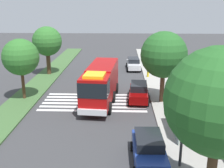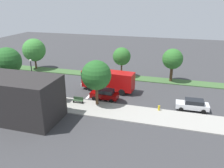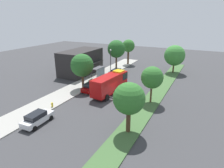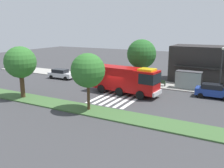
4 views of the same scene
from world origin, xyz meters
The scene contains 19 objects.
ground_plane centered at (0.00, 0.00, 0.00)m, with size 120.00×120.00×0.00m, color #38383A.
sidewalk centered at (0.00, 7.92, 0.07)m, with size 60.00×4.73×0.14m, color #9E9B93.
median_strip centered at (0.00, -7.05, 0.07)m, with size 60.00×3.00×0.14m, color #3D6033.
crosswalk centered at (0.90, 0.00, 0.01)m, with size 4.95×9.99×0.01m.
fire_truck centered at (1.16, 0.66, 2.04)m, with size 9.37×3.27×3.67m.
parked_car_west centered at (-12.92, 4.35, 0.84)m, with size 4.59×2.11×1.63m.
parked_car_mid centered at (0.27, 4.35, 0.89)m, with size 4.48×2.18×1.75m.
parked_car_east centered at (11.32, 4.35, 0.90)m, with size 4.38×2.10×1.74m.
bus_stop_shelter centered at (7.70, 6.88, 1.89)m, with size 3.50×1.40×2.46m.
bench_near_shelter centered at (3.70, 6.90, 0.59)m, with size 1.60×0.50×0.90m.
street_lamp centered at (11.81, 6.15, 3.70)m, with size 0.36×0.36×6.02m.
storefront_building centered at (9.62, 13.17, 2.87)m, with size 11.60×6.60×5.75m.
sidewalk_tree_far_west centered at (0.77, 6.55, 4.69)m, with size 4.33×4.33×6.74m.
sidewalk_tree_west centered at (15.80, 6.55, 5.62)m, with size 4.44×4.44×7.73m.
sidewalk_tree_center centered at (23.86, 6.55, 5.32)m, with size 3.60×3.60×7.06m.
median_tree_far_west centered at (-9.39, -7.05, 4.45)m, with size 3.81×3.81×6.26m.
median_tree_west centered at (0.37, -7.05, 4.29)m, with size 3.53×3.53×5.94m.
median_tree_center centered at (20.22, -7.05, 4.40)m, with size 4.97×4.97×6.76m.
fire_hydrant centered at (-8.35, 6.05, 0.49)m, with size 0.28×0.28×0.70m, color gold.
Camera 3 is at (-28.91, -14.64, 13.52)m, focal length 31.49 mm.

